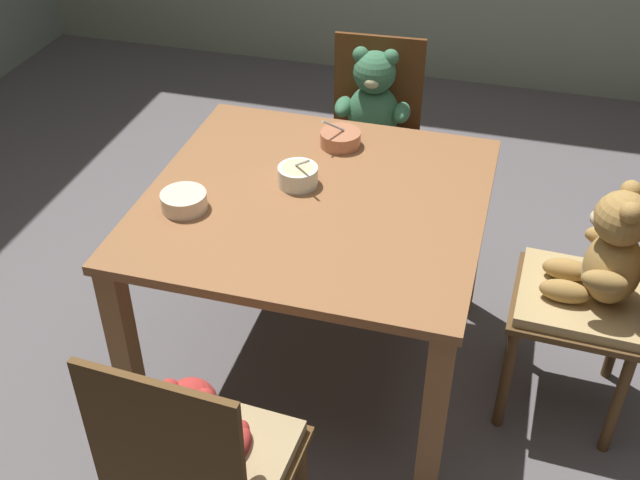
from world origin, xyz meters
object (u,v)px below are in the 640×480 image
at_px(porridge_bowl_white_center, 298,175).
at_px(teddy_chair_near_front, 201,458).
at_px(porridge_bowl_cream_near_left, 184,201).
at_px(teddy_chair_near_right, 603,274).
at_px(teddy_chair_far_center, 372,116).
at_px(dining_table, 316,227).
at_px(porridge_bowl_terracotta_far_center, 340,138).

bearing_deg(porridge_bowl_white_center, teddy_chair_near_front, -87.71).
height_order(porridge_bowl_cream_near_left, porridge_bowl_white_center, porridge_bowl_white_center).
distance_m(teddy_chair_near_right, teddy_chair_far_center, 1.21).
bearing_deg(teddy_chair_near_front, porridge_bowl_cream_near_left, 28.37).
height_order(teddy_chair_near_right, porridge_bowl_white_center, teddy_chair_near_right).
xyz_separation_m(dining_table, teddy_chair_near_front, (-0.04, -0.87, -0.08)).
height_order(dining_table, teddy_chair_far_center, teddy_chair_far_center).
height_order(dining_table, teddy_chair_near_front, teddy_chair_near_front).
height_order(dining_table, porridge_bowl_cream_near_left, porridge_bowl_cream_near_left).
relative_size(dining_table, teddy_chair_near_front, 1.12).
height_order(teddy_chair_far_center, teddy_chair_near_front, teddy_chair_near_front).
bearing_deg(porridge_bowl_cream_near_left, teddy_chair_near_right, 10.51).
height_order(dining_table, teddy_chair_near_right, teddy_chair_near_right).
height_order(teddy_chair_near_front, porridge_bowl_cream_near_left, teddy_chair_near_front).
bearing_deg(porridge_bowl_terracotta_far_center, dining_table, -88.93).
relative_size(teddy_chair_near_front, porridge_bowl_white_center, 7.35).
bearing_deg(porridge_bowl_white_center, teddy_chair_near_right, 0.60).
height_order(teddy_chair_near_right, porridge_bowl_terracotta_far_center, teddy_chair_near_right).
bearing_deg(dining_table, porridge_bowl_white_center, 144.47).
bearing_deg(teddy_chair_far_center, porridge_bowl_white_center, -7.43).
relative_size(teddy_chair_far_center, porridge_bowl_cream_near_left, 6.14).
distance_m(teddy_chair_far_center, teddy_chair_near_front, 1.74).
relative_size(teddy_chair_far_center, teddy_chair_near_front, 0.92).
bearing_deg(porridge_bowl_cream_near_left, porridge_bowl_white_center, 37.35).
distance_m(teddy_chair_far_center, porridge_bowl_terracotta_far_center, 0.58).
relative_size(porridge_bowl_terracotta_far_center, porridge_bowl_white_center, 1.09).
relative_size(porridge_bowl_cream_near_left, porridge_bowl_white_center, 1.10).
bearing_deg(porridge_bowl_white_center, dining_table, -35.53).
bearing_deg(dining_table, teddy_chair_near_right, 3.99).
distance_m(teddy_chair_far_center, porridge_bowl_cream_near_left, 1.12).
xyz_separation_m(teddy_chair_far_center, porridge_bowl_white_center, (-0.06, -0.82, 0.20)).
xyz_separation_m(dining_table, teddy_chair_near_right, (0.88, 0.06, -0.04)).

